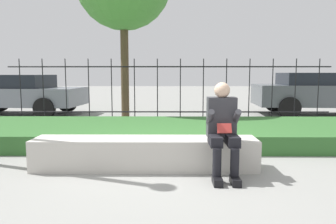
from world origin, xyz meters
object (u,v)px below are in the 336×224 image
Objects in this scene: person_seated_reader at (223,126)px; car_parked_right at (323,92)px; stone_bench at (145,155)px; car_parked_left at (18,93)px.

person_seated_reader is 0.28× the size of car_parked_right.
stone_bench is 8.04m from car_parked_right.
person_seated_reader is 0.30× the size of car_parked_left.
car_parked_right reaches higher than person_seated_reader.
stone_bench is 0.71× the size of car_parked_right.
car_parked_right is (4.25, 6.33, 0.08)m from person_seated_reader.
car_parked_left is at bearing 127.21° from stone_bench.
car_parked_right is at bearing 56.14° from person_seated_reader.
stone_bench is at bearing 163.70° from person_seated_reader.
stone_bench is at bearing -128.38° from car_parked_right.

